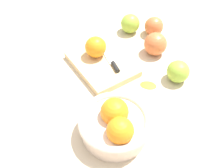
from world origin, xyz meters
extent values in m
plane|color=beige|center=(0.00, 0.00, 0.00)|extent=(2.40, 2.40, 0.00)
cylinder|color=beige|center=(-0.13, 0.12, 0.03)|extent=(0.18, 0.18, 0.05)
torus|color=beige|center=(-0.13, 0.12, 0.05)|extent=(0.19, 0.19, 0.02)
sphere|color=orange|center=(-0.17, 0.13, 0.07)|extent=(0.07, 0.07, 0.07)
sphere|color=orange|center=(-0.12, 0.12, 0.07)|extent=(0.07, 0.07, 0.07)
cube|color=#DBB77F|center=(0.12, 0.05, 0.01)|extent=(0.24, 0.19, 0.02)
sphere|color=orange|center=(0.16, 0.05, 0.06)|extent=(0.07, 0.07, 0.07)
cube|color=silver|center=(0.15, 0.01, 0.02)|extent=(0.11, 0.03, 0.00)
cylinder|color=black|center=(0.07, 0.02, 0.03)|extent=(0.05, 0.02, 0.01)
sphere|color=#CC6638|center=(0.10, -0.15, 0.04)|extent=(0.08, 0.08, 0.08)
sphere|color=#8EB738|center=(0.26, -0.14, 0.04)|extent=(0.07, 0.07, 0.07)
sphere|color=#8EB738|center=(-0.04, -0.14, 0.04)|extent=(0.07, 0.07, 0.07)
sphere|color=#CC6638|center=(0.20, -0.21, 0.04)|extent=(0.07, 0.07, 0.07)
ellipsoid|color=orange|center=(-0.02, -0.05, 0.00)|extent=(0.06, 0.06, 0.01)
camera|label=1|loc=(-0.47, 0.29, 0.59)|focal=41.08mm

